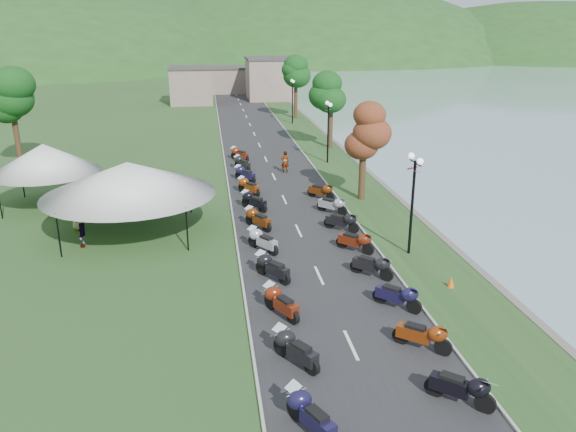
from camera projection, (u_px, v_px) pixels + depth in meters
name	position (u px, v px, depth m)	size (l,w,h in m)	color
road	(266.00, 159.00, 48.32)	(7.00, 120.00, 0.02)	#28282A
hills_backdrop	(220.00, 58.00, 198.33)	(360.00, 120.00, 76.00)	#285621
far_building	(224.00, 81.00, 89.44)	(18.00, 16.00, 5.00)	gray
moto_row_left	(272.00, 269.00, 25.23)	(2.60, 50.03, 1.10)	#331411
moto_row_right	(384.00, 280.00, 24.11)	(2.60, 30.06, 1.10)	#331411
vendor_tent_main	(130.00, 198.00, 30.62)	(6.23, 6.23, 4.00)	silver
vendor_tent_side	(47.00, 175.00, 35.22)	(4.45, 4.45, 4.00)	silver
tree_lakeside	(363.00, 146.00, 36.09)	(2.55, 2.55, 7.09)	#164F18
pedestrian_a	(156.00, 201.00, 36.86)	(0.64, 0.47, 1.76)	slate
pedestrian_b	(95.00, 222.00, 32.85)	(0.74, 0.41, 1.52)	slate
pedestrian_c	(83.00, 247.00, 29.19)	(1.21, 0.50, 1.87)	slate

